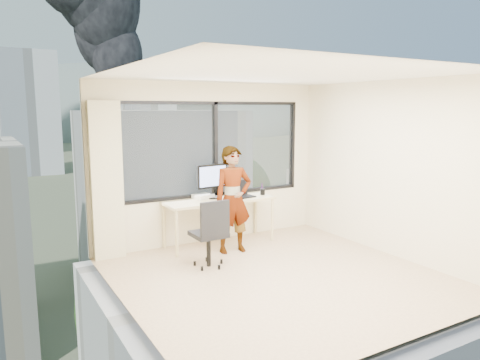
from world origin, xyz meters
TOP-DOWN VIEW (x-y plane):
  - floor at (0.00, 0.00)m, footprint 4.00×4.00m
  - ceiling at (0.00, 0.00)m, footprint 4.00×4.00m
  - wall_front at (0.00, -2.00)m, footprint 4.00×0.01m
  - wall_left at (-2.00, 0.00)m, footprint 0.01×4.00m
  - wall_right at (2.00, 0.00)m, footprint 0.01×4.00m
  - window_wall at (0.05, 2.00)m, footprint 3.30×0.16m
  - curtain at (-1.72, 1.88)m, footprint 0.45×0.14m
  - desk at (0.00, 1.66)m, footprint 1.80×0.60m
  - chair at (-0.61, 0.82)m, footprint 0.51×0.51m
  - person at (0.01, 1.22)m, footprint 0.63×0.45m
  - monitor at (-0.06, 1.79)m, footprint 0.57×0.19m
  - game_console at (-0.20, 1.84)m, footprint 0.34×0.30m
  - laptop at (0.40, 1.60)m, footprint 0.42×0.44m
  - cellphone at (0.13, 1.58)m, footprint 0.11×0.05m
  - pen_cup at (0.80, 1.63)m, footprint 0.10×0.10m
  - handbag at (0.45, 1.85)m, footprint 0.29×0.17m
  - near_bldg_b at (12.00, 38.00)m, footprint 14.00×13.00m
  - near_bldg_c at (30.00, 28.00)m, footprint 12.00×10.00m
  - far_tower_b at (8.00, 120.00)m, footprint 13.00×13.00m
  - far_tower_c at (45.00, 140.00)m, footprint 15.00×15.00m
  - hill_b at (100.00, 320.00)m, footprint 300.00×220.00m
  - tree_b at (4.00, 18.00)m, footprint 7.60×7.60m
  - tree_c at (22.00, 40.00)m, footprint 8.40×8.40m
  - smoke_plume_b at (55.00, 170.00)m, footprint 30.00×18.00m

SIDE VIEW (x-z plane):
  - hill_b at x=100.00m, z-range -62.00..34.00m
  - tree_b at x=4.00m, z-range -14.00..-5.00m
  - near_bldg_c at x=30.00m, z-range -14.00..-4.00m
  - tree_c at x=22.00m, z-range -14.00..-4.00m
  - near_bldg_b at x=12.00m, z-range -14.00..2.00m
  - far_tower_c at x=45.00m, z-range -14.00..12.00m
  - floor at x=0.00m, z-range -0.01..0.01m
  - desk at x=0.00m, z-range 0.00..0.75m
  - chair at x=-0.61m, z-range 0.00..0.98m
  - cellphone at x=0.13m, z-range 0.75..0.76m
  - game_console at x=-0.20m, z-range 0.75..0.82m
  - pen_cup at x=0.80m, z-range 0.75..0.85m
  - person at x=0.01m, z-range 0.00..1.63m
  - handbag at x=0.45m, z-range 0.75..0.97m
  - laptop at x=0.40m, z-range 0.75..0.99m
  - far_tower_b at x=8.00m, z-range -14.00..16.00m
  - monitor at x=-0.06m, z-range 0.75..1.31m
  - curtain at x=-1.72m, z-range 0.00..2.30m
  - wall_front at x=0.00m, z-range 0.00..2.60m
  - wall_left at x=-2.00m, z-range 0.00..2.60m
  - wall_right at x=2.00m, z-range 0.00..2.60m
  - window_wall at x=0.05m, z-range 0.75..2.30m
  - ceiling at x=0.00m, z-range 2.60..2.60m
  - smoke_plume_b at x=55.00m, z-range -8.00..62.00m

